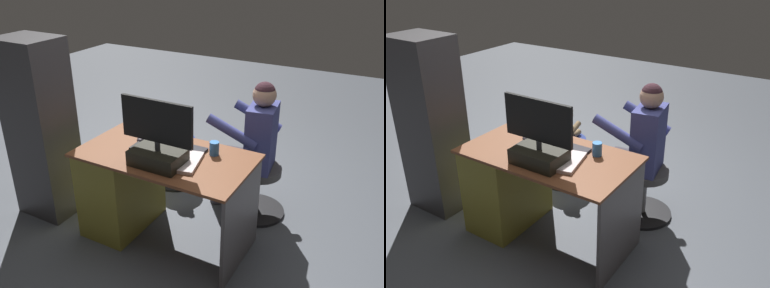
# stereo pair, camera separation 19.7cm
# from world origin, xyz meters

# --- Properties ---
(ground_plane) EXTENTS (10.00, 10.00, 0.00)m
(ground_plane) POSITION_xyz_m (0.00, 0.00, 0.00)
(ground_plane) COLOR #4A4F58
(desk) EXTENTS (1.22, 0.67, 0.71)m
(desk) POSITION_xyz_m (0.32, 0.34, 0.38)
(desk) COLOR brown
(desk) RESTS_ON ground_plane
(monitor) EXTENTS (0.51, 0.24, 0.45)m
(monitor) POSITION_xyz_m (-0.04, 0.49, 0.84)
(monitor) COLOR black
(monitor) RESTS_ON desk
(keyboard) EXTENTS (0.42, 0.14, 0.02)m
(keyboard) POSITION_xyz_m (-0.03, 0.22, 0.72)
(keyboard) COLOR black
(keyboard) RESTS_ON desk
(computer_mouse) EXTENTS (0.06, 0.10, 0.04)m
(computer_mouse) POSITION_xyz_m (0.26, 0.25, 0.73)
(computer_mouse) COLOR #282228
(computer_mouse) RESTS_ON desk
(cup) EXTENTS (0.07, 0.07, 0.10)m
(cup) POSITION_xyz_m (-0.30, 0.19, 0.76)
(cup) COLOR #3372BF
(cup) RESTS_ON desk
(tv_remote) EXTENTS (0.05, 0.15, 0.02)m
(tv_remote) POSITION_xyz_m (0.24, 0.34, 0.72)
(tv_remote) COLOR black
(tv_remote) RESTS_ON desk
(notebook_binder) EXTENTS (0.28, 0.34, 0.02)m
(notebook_binder) POSITION_xyz_m (-0.17, 0.40, 0.72)
(notebook_binder) COLOR beige
(notebook_binder) RESTS_ON desk
(office_chair_teddy) EXTENTS (0.46, 0.46, 0.42)m
(office_chair_teddy) POSITION_xyz_m (0.39, -0.43, 0.24)
(office_chair_teddy) COLOR black
(office_chair_teddy) RESTS_ON ground_plane
(teddy_bear) EXTENTS (0.22, 0.22, 0.32)m
(teddy_bear) POSITION_xyz_m (0.39, -0.44, 0.57)
(teddy_bear) COLOR #927754
(teddy_bear) RESTS_ON office_chair_teddy
(visitor_chair) EXTENTS (0.47, 0.47, 0.42)m
(visitor_chair) POSITION_xyz_m (-0.46, -0.31, 0.23)
(visitor_chair) COLOR black
(visitor_chair) RESTS_ON ground_plane
(person) EXTENTS (0.52, 0.53, 1.12)m
(person) POSITION_xyz_m (-0.39, -0.32, 0.65)
(person) COLOR #3E4284
(person) RESTS_ON ground_plane
(equipment_rack) EXTENTS (0.44, 0.36, 1.43)m
(equipment_rack) POSITION_xyz_m (1.06, 0.47, 0.72)
(equipment_rack) COLOR #353436
(equipment_rack) RESTS_ON ground_plane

